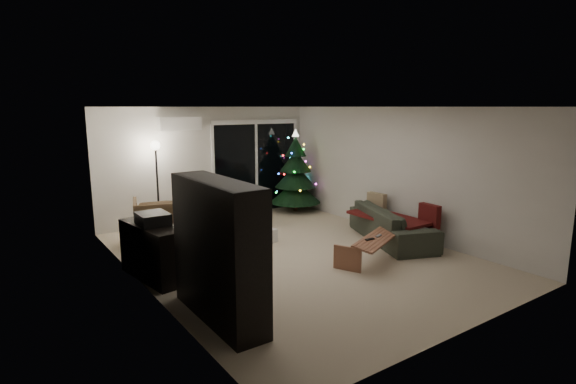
# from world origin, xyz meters

# --- Properties ---
(room) EXTENTS (6.50, 7.51, 2.60)m
(room) POSITION_xyz_m (0.46, 1.49, 1.02)
(room) COLOR beige
(room) RESTS_ON ground
(bookshelf) EXTENTS (0.89, 1.73, 1.68)m
(bookshelf) POSITION_xyz_m (-2.25, -1.35, 0.84)
(bookshelf) COLOR black
(bookshelf) RESTS_ON floor
(media_cabinet) EXTENTS (0.67, 1.36, 0.81)m
(media_cabinet) POSITION_xyz_m (-2.25, 0.37, 0.41)
(media_cabinet) COLOR black
(media_cabinet) RESTS_ON floor
(stereo) EXTENTS (0.41, 0.49, 0.17)m
(stereo) POSITION_xyz_m (-2.25, 0.37, 0.90)
(stereo) COLOR black
(stereo) RESTS_ON media_cabinet
(armchair) EXTENTS (1.11, 1.13, 0.84)m
(armchair) POSITION_xyz_m (-1.57, 2.13, 0.42)
(armchair) COLOR brown
(armchair) RESTS_ON floor
(ottoman) EXTENTS (0.64, 0.64, 0.50)m
(ottoman) POSITION_xyz_m (-0.67, 1.46, 0.25)
(ottoman) COLOR beige
(ottoman) RESTS_ON floor
(cardboard_box_a) EXTENTS (0.45, 0.39, 0.27)m
(cardboard_box_a) POSITION_xyz_m (-1.38, 1.03, 0.14)
(cardboard_box_a) COLOR white
(cardboard_box_a) RESTS_ON floor
(cardboard_box_b) EXTENTS (0.39, 0.31, 0.25)m
(cardboard_box_b) POSITION_xyz_m (0.04, 0.92, 0.12)
(cardboard_box_b) COLOR white
(cardboard_box_b) RESTS_ON floor
(side_table) EXTENTS (0.46, 0.46, 0.52)m
(side_table) POSITION_xyz_m (0.31, 2.22, 0.26)
(side_table) COLOR black
(side_table) RESTS_ON floor
(floor_lamp) EXTENTS (0.28, 0.28, 1.77)m
(floor_lamp) POSITION_xyz_m (-1.32, 2.88, 0.89)
(floor_lamp) COLOR black
(floor_lamp) RESTS_ON floor
(sofa) EXTENTS (1.59, 2.34, 0.64)m
(sofa) POSITION_xyz_m (2.05, -0.33, 0.32)
(sofa) COLOR #41483C
(sofa) RESTS_ON floor
(sofa_throw) EXTENTS (0.68, 1.57, 0.05)m
(sofa_throw) POSITION_xyz_m (1.95, -0.33, 0.46)
(sofa_throw) COLOR #400B09
(sofa_throw) RESTS_ON sofa
(cushion_a) EXTENTS (0.16, 0.43, 0.42)m
(cushion_a) POSITION_xyz_m (2.30, 0.32, 0.58)
(cushion_a) COLOR tan
(cushion_a) RESTS_ON sofa
(cushion_b) EXTENTS (0.15, 0.43, 0.42)m
(cushion_b) POSITION_xyz_m (2.30, -0.98, 0.58)
(cushion_b) COLOR #400B09
(cushion_b) RESTS_ON sofa
(coffee_table) EXTENTS (1.37, 0.95, 0.41)m
(coffee_table) POSITION_xyz_m (0.90, -1.05, 0.21)
(coffee_table) COLOR brown
(coffee_table) RESTS_ON floor
(remote_a) EXTENTS (0.16, 0.05, 0.02)m
(remote_a) POSITION_xyz_m (0.75, -1.05, 0.42)
(remote_a) COLOR black
(remote_a) RESTS_ON coffee_table
(remote_b) EXTENTS (0.16, 0.09, 0.02)m
(remote_b) POSITION_xyz_m (1.00, -1.00, 0.42)
(remote_b) COLOR slate
(remote_b) RESTS_ON coffee_table
(christmas_tree) EXTENTS (1.52, 1.52, 1.97)m
(christmas_tree) POSITION_xyz_m (1.98, 2.70, 0.99)
(christmas_tree) COLOR #12331B
(christmas_tree) RESTS_ON floor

